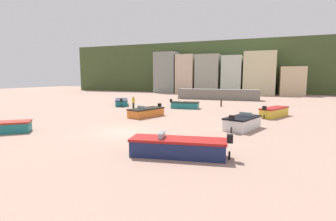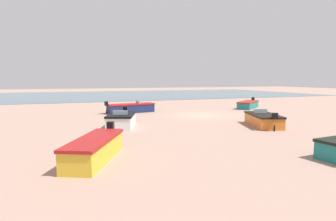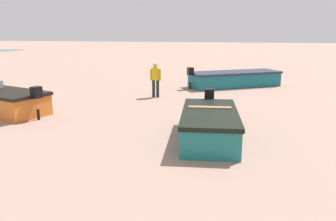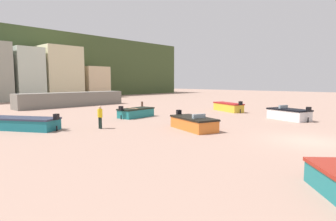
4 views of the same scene
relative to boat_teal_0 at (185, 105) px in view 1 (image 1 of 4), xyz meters
The scene contains 17 objects.
ground_plane 15.04m from the boat_teal_0, 91.20° to the right, with size 160.00×160.00×0.00m, color #A27F6F.
headland_hill 51.35m from the boat_teal_0, 90.36° to the left, with size 90.00×32.00×13.43m, color #3D4D29.
harbor_pier 15.07m from the boat_teal_0, 83.49° to the left, with size 14.47×2.40×1.87m, color slate.
townhouse_far_left 35.02m from the boat_teal_0, 114.73° to the left, with size 5.61×5.08×10.50m, color gray.
townhouse_centre_left 33.09m from the boat_teal_0, 106.14° to the left, with size 4.51×5.08×9.71m, color beige.
townhouse_centre 32.51m from the boat_teal_0, 96.26° to the left, with size 5.70×6.11×9.58m, color #979989.
townhouse_centre_right 32.78m from the boat_teal_0, 86.02° to the left, with size 4.57×6.96×9.12m, color beige.
townhouse_right 33.68m from the boat_teal_0, 75.34° to the left, with size 6.93×6.65×9.88m, color beige.
townhouse_far_right 35.45m from the boat_teal_0, 64.16° to the left, with size 5.10×5.68×6.35m, color beige.
boat_teal_0 is the anchor object (origin of this frame).
boat_navy_1 19.92m from the boat_teal_0, 74.31° to the right, with size 5.08×2.13×1.22m.
boat_orange_2 8.19m from the boat_teal_0, 101.81° to the right, with size 2.84×4.16×1.19m.
boat_yellow_3 11.01m from the boat_teal_0, 18.81° to the right, with size 3.00×4.44×1.26m.
boat_teal_5 9.75m from the boat_teal_0, behind, with size 4.05×5.28×1.17m.
boat_white_6 13.56m from the boat_teal_0, 54.50° to the right, with size 2.76×3.88×1.27m.
mooring_post_near_water 5.46m from the boat_teal_0, 42.11° to the left, with size 0.23×0.23×1.07m, color #483328.
beach_walker_foreground 6.59m from the boat_teal_0, 152.88° to the right, with size 0.36×0.53×1.62m.
Camera 1 is at (9.47, -15.61, 3.87)m, focal length 26.73 mm.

